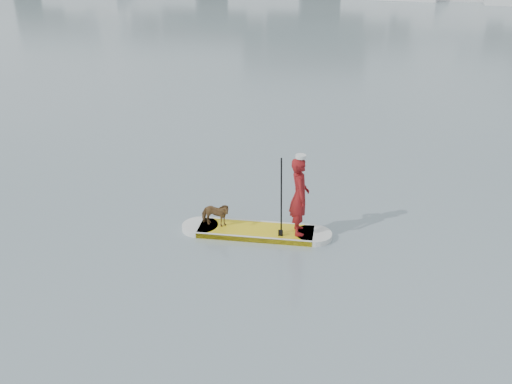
# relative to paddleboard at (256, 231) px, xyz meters

# --- Properties ---
(ground) EXTENTS (140.00, 140.00, 0.00)m
(ground) POSITION_rel_paddleboard_xyz_m (2.63, 2.71, -0.06)
(ground) COLOR slate
(ground) RESTS_ON ground
(paddleboard) EXTENTS (3.29, 0.99, 0.12)m
(paddleboard) POSITION_rel_paddleboard_xyz_m (0.00, 0.00, 0.00)
(paddleboard) COLOR yellow
(paddleboard) RESTS_ON ground
(paddler) EXTENTS (0.56, 0.71, 1.70)m
(paddler) POSITION_rel_paddleboard_xyz_m (0.92, 0.07, 0.91)
(paddler) COLOR maroon
(paddler) RESTS_ON paddleboard
(white_cap) EXTENTS (0.22, 0.22, 0.07)m
(white_cap) POSITION_rel_paddleboard_xyz_m (0.92, 0.07, 1.80)
(white_cap) COLOR silver
(white_cap) RESTS_ON paddler
(dog) EXTENTS (0.67, 0.32, 0.56)m
(dog) POSITION_rel_paddleboard_xyz_m (-0.90, -0.07, 0.34)
(dog) COLOR #56341D
(dog) RESTS_ON paddleboard
(paddle) EXTENTS (0.10, 0.30, 2.00)m
(paddle) POSITION_rel_paddleboard_xyz_m (0.58, -0.19, 0.74)
(paddle) COLOR black
(paddle) RESTS_ON ground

